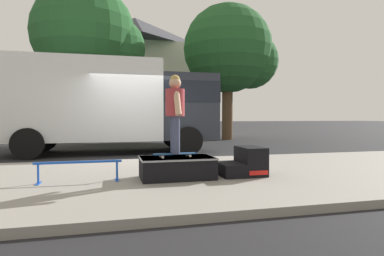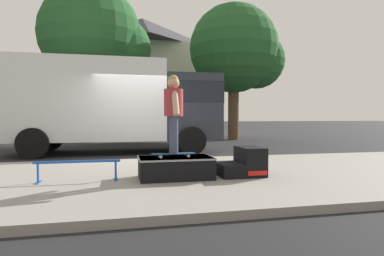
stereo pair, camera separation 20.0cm
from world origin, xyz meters
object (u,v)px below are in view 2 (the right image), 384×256
object	(u,v)px
grind_rail	(78,166)
street_tree_neighbour	(239,52)
skate_box	(176,167)
kicker_ramp	(244,164)
skateboard	(174,154)
box_truck	(117,102)
street_tree_main	(97,39)
skater_kid	(174,107)

from	to	relation	value
grind_rail	street_tree_neighbour	size ratio (longest dim) A/B	0.20
skate_box	kicker_ramp	world-z (taller)	kicker_ramp
skate_box	skateboard	distance (m)	0.24
kicker_ramp	box_truck	xyz separation A→B (m)	(-2.35, 5.57, 1.36)
street_tree_main	skate_box	bearing A→B (deg)	-78.95
skate_box	skater_kid	xyz separation A→B (m)	(-0.04, -0.02, 1.06)
skater_kid	street_tree_neighbour	bearing A→B (deg)	63.81
skateboard	skater_kid	bearing A→B (deg)	75.96
street_tree_main	street_tree_neighbour	size ratio (longest dim) A/B	1.03
skateboard	box_truck	distance (m)	5.79
grind_rail	kicker_ramp	bearing A→B (deg)	-1.81
skater_kid	street_tree_neighbour	size ratio (longest dim) A/B	0.20
skate_box	kicker_ramp	distance (m)	1.29
skate_box	grind_rail	size ratio (longest dim) A/B	0.92
skater_kid	street_tree_main	size ratio (longest dim) A/B	0.19
street_tree_main	skateboard	bearing A→B (deg)	-79.17
skater_kid	street_tree_neighbour	world-z (taller)	street_tree_neighbour
skater_kid	street_tree_neighbour	distance (m)	12.20
box_truck	street_tree_main	world-z (taller)	street_tree_main
skater_kid	skateboard	bearing A→B (deg)	-104.04
skate_box	skateboard	bearing A→B (deg)	-151.29
skateboard	street_tree_main	distance (m)	11.24
skater_kid	box_truck	bearing A→B (deg)	100.30
kicker_ramp	skate_box	bearing A→B (deg)	179.98
grind_rail	skateboard	size ratio (longest dim) A/B	1.79
box_truck	street_tree_neighbour	xyz separation A→B (m)	(6.21, 4.97, 2.94)
box_truck	street_tree_main	size ratio (longest dim) A/B	0.94
skateboard	street_tree_main	xyz separation A→B (m)	(-1.95, 10.20, 4.29)
skateboard	street_tree_neighbour	bearing A→B (deg)	63.81
skate_box	kicker_ramp	xyz separation A→B (m)	(1.29, -0.00, 0.02)
street_tree_neighbour	grind_rail	bearing A→B (deg)	-123.18
box_truck	street_tree_main	bearing A→B (deg)	101.47
skateboard	box_truck	xyz separation A→B (m)	(-1.02, 5.59, 1.14)
grind_rail	street_tree_neighbour	distance (m)	13.18
skateboard	street_tree_neighbour	size ratio (longest dim) A/B	0.11
grind_rail	skater_kid	distance (m)	1.92
box_truck	skate_box	bearing A→B (deg)	-79.29
skate_box	skateboard	xyz separation A→B (m)	(-0.04, -0.02, 0.23)
grind_rail	street_tree_main	world-z (taller)	street_tree_main
box_truck	skater_kid	bearing A→B (deg)	-79.70
grind_rail	street_tree_main	bearing A→B (deg)	91.80
kicker_ramp	skater_kid	bearing A→B (deg)	-179.14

